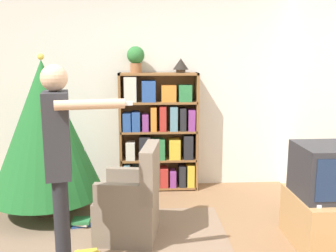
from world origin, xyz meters
name	(u,v)px	position (x,y,z in m)	size (l,w,h in m)	color
wall_back	(143,90)	(0.00, 2.30, 1.30)	(8.00, 0.10, 2.60)	silver
bookshelf	(158,133)	(0.20, 2.08, 0.75)	(1.01, 0.28, 1.54)	brown
tv_stand	(319,220)	(1.65, 0.48, 0.24)	(0.49, 0.72, 0.48)	tan
television	(324,171)	(1.65, 0.48, 0.72)	(0.47, 0.54, 0.48)	#28282D
game_remote	(316,204)	(1.50, 0.26, 0.49)	(0.04, 0.12, 0.02)	white
christmas_tree	(45,129)	(-1.06, 1.40, 0.96)	(1.23, 1.23, 1.77)	#4C3323
armchair	(131,205)	(-0.11, 0.75, 0.32)	(0.65, 0.64, 0.92)	#7A6B5B
standing_person	(60,157)	(-0.61, 0.07, 1.00)	(0.68, 0.46, 1.69)	#232328
potted_plant	(136,57)	(-0.08, 2.09, 1.73)	(0.22, 0.22, 0.33)	#935B38
table_lamp	(181,65)	(0.49, 2.09, 1.64)	(0.20, 0.20, 0.18)	#473828
book_pile_near_tree	(82,222)	(-0.64, 0.99, 0.04)	(0.23, 0.16, 0.08)	#284C93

